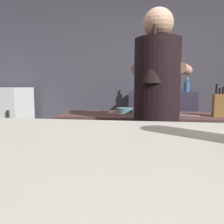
{
  "coord_description": "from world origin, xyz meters",
  "views": [
    {
      "loc": [
        0.12,
        -1.39,
        1.19
      ],
      "look_at": [
        0.02,
        -0.75,
        1.11
      ],
      "focal_mm": 36.06,
      "sensor_mm": 36.0,
      "label": 1
    }
  ],
  "objects_px": {
    "mixing_bowl": "(125,110)",
    "chefs_knife": "(185,115)",
    "bottle_hot_sauce": "(149,86)",
    "bottle_vinegar": "(187,86)",
    "bottle_soy": "(178,85)",
    "bottle_olive_oil": "(136,85)",
    "bartender": "(156,109)",
    "mini_fridge": "(6,125)",
    "knife_block": "(219,105)"
  },
  "relations": [
    {
      "from": "chefs_knife",
      "to": "bottle_olive_oil",
      "type": "relative_size",
      "value": 0.97
    },
    {
      "from": "knife_block",
      "to": "chefs_knife",
      "type": "bearing_deg",
      "value": 175.74
    },
    {
      "from": "mixing_bowl",
      "to": "bottle_vinegar",
      "type": "height_order",
      "value": "bottle_vinegar"
    },
    {
      "from": "mini_fridge",
      "to": "knife_block",
      "type": "height_order",
      "value": "knife_block"
    },
    {
      "from": "knife_block",
      "to": "chefs_knife",
      "type": "xyz_separation_m",
      "value": [
        -0.28,
        0.02,
        -0.1
      ]
    },
    {
      "from": "bartender",
      "to": "bottle_soy",
      "type": "xyz_separation_m",
      "value": [
        0.35,
        1.56,
        0.19
      ]
    },
    {
      "from": "knife_block",
      "to": "bottle_vinegar",
      "type": "height_order",
      "value": "bottle_vinegar"
    },
    {
      "from": "bottle_soy",
      "to": "bottle_vinegar",
      "type": "xyz_separation_m",
      "value": [
        0.14,
        0.09,
        -0.02
      ]
    },
    {
      "from": "mini_fridge",
      "to": "bottle_hot_sauce",
      "type": "distance_m",
      "value": 2.26
    },
    {
      "from": "bartender",
      "to": "bottle_vinegar",
      "type": "distance_m",
      "value": 1.74
    },
    {
      "from": "knife_block",
      "to": "bottle_vinegar",
      "type": "bearing_deg",
      "value": 93.01
    },
    {
      "from": "bartender",
      "to": "bottle_hot_sauce",
      "type": "bearing_deg",
      "value": 18.99
    },
    {
      "from": "chefs_knife",
      "to": "bottle_hot_sauce",
      "type": "height_order",
      "value": "bottle_hot_sauce"
    },
    {
      "from": "knife_block",
      "to": "mixing_bowl",
      "type": "distance_m",
      "value": 0.88
    },
    {
      "from": "bartender",
      "to": "bottle_vinegar",
      "type": "height_order",
      "value": "bartender"
    },
    {
      "from": "knife_block",
      "to": "chefs_knife",
      "type": "relative_size",
      "value": 1.21
    },
    {
      "from": "mixing_bowl",
      "to": "bottle_hot_sauce",
      "type": "height_order",
      "value": "bottle_hot_sauce"
    },
    {
      "from": "chefs_knife",
      "to": "bottle_olive_oil",
      "type": "height_order",
      "value": "bottle_olive_oil"
    },
    {
      "from": "mini_fridge",
      "to": "bartender",
      "type": "distance_m",
      "value": 2.67
    },
    {
      "from": "bottle_vinegar",
      "to": "bottle_olive_oil",
      "type": "distance_m",
      "value": 0.72
    },
    {
      "from": "knife_block",
      "to": "bottle_soy",
      "type": "distance_m",
      "value": 1.21
    },
    {
      "from": "mini_fridge",
      "to": "bottle_hot_sauce",
      "type": "relative_size",
      "value": 6.3
    },
    {
      "from": "mini_fridge",
      "to": "bottle_soy",
      "type": "bearing_deg",
      "value": 3.11
    },
    {
      "from": "bottle_soy",
      "to": "bottle_olive_oil",
      "type": "distance_m",
      "value": 0.58
    },
    {
      "from": "chefs_knife",
      "to": "bottle_olive_oil",
      "type": "bearing_deg",
      "value": 134.31
    },
    {
      "from": "knife_block",
      "to": "bottle_olive_oil",
      "type": "bearing_deg",
      "value": 122.36
    },
    {
      "from": "mixing_bowl",
      "to": "bottle_vinegar",
      "type": "xyz_separation_m",
      "value": [
        0.79,
        1.09,
        0.24
      ]
    },
    {
      "from": "bartender",
      "to": "bottle_vinegar",
      "type": "bearing_deg",
      "value": 0.92
    },
    {
      "from": "bartender",
      "to": "knife_block",
      "type": "xyz_separation_m",
      "value": [
        0.56,
        0.38,
        0.01
      ]
    },
    {
      "from": "mixing_bowl",
      "to": "chefs_knife",
      "type": "relative_size",
      "value": 0.71
    },
    {
      "from": "knife_block",
      "to": "bottle_vinegar",
      "type": "distance_m",
      "value": 1.29
    },
    {
      "from": "bottle_soy",
      "to": "bartender",
      "type": "bearing_deg",
      "value": -102.77
    },
    {
      "from": "bottle_soy",
      "to": "bottle_olive_oil",
      "type": "height_order",
      "value": "bottle_olive_oil"
    },
    {
      "from": "mixing_bowl",
      "to": "chefs_knife",
      "type": "height_order",
      "value": "mixing_bowl"
    },
    {
      "from": "bottle_soy",
      "to": "bottle_olive_oil",
      "type": "relative_size",
      "value": 0.99
    },
    {
      "from": "chefs_knife",
      "to": "bottle_vinegar",
      "type": "distance_m",
      "value": 1.3
    },
    {
      "from": "bottle_olive_oil",
      "to": "knife_block",
      "type": "bearing_deg",
      "value": -57.64
    },
    {
      "from": "chefs_knife",
      "to": "bottle_soy",
      "type": "xyz_separation_m",
      "value": [
        0.07,
        1.16,
        0.28
      ]
    },
    {
      "from": "bottle_soy",
      "to": "mixing_bowl",
      "type": "bearing_deg",
      "value": -122.94
    },
    {
      "from": "bottle_hot_sauce",
      "to": "bottle_vinegar",
      "type": "relative_size",
      "value": 0.97
    },
    {
      "from": "knife_block",
      "to": "mixing_bowl",
      "type": "xyz_separation_m",
      "value": [
        -0.85,
        0.18,
        -0.08
      ]
    },
    {
      "from": "bartender",
      "to": "mini_fridge",
      "type": "bearing_deg",
      "value": 74.79
    },
    {
      "from": "bartender",
      "to": "bottle_soy",
      "type": "relative_size",
      "value": 7.14
    },
    {
      "from": "mini_fridge",
      "to": "bottle_vinegar",
      "type": "distance_m",
      "value": 2.78
    },
    {
      "from": "bartender",
      "to": "knife_block",
      "type": "distance_m",
      "value": 0.68
    },
    {
      "from": "mixing_bowl",
      "to": "bottle_vinegar",
      "type": "distance_m",
      "value": 1.37
    },
    {
      "from": "bartender",
      "to": "knife_block",
      "type": "height_order",
      "value": "bartender"
    },
    {
      "from": "mini_fridge",
      "to": "chefs_knife",
      "type": "bearing_deg",
      "value": -22.23
    },
    {
      "from": "mixing_bowl",
      "to": "bartender",
      "type": "bearing_deg",
      "value": -62.78
    },
    {
      "from": "bartender",
      "to": "mixing_bowl",
      "type": "relative_size",
      "value": 10.3
    }
  ]
}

